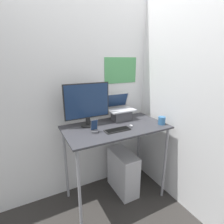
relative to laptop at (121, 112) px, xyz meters
The scene contains 11 objects.
ground_plane 1.20m from the laptop, 109.16° to the right, with size 12.00×12.00×0.00m, color #2D2B28.
wall_back 0.36m from the laptop, 129.29° to the left, with size 6.00×0.06×2.60m.
wall_side_right 0.75m from the laptop, 45.92° to the right, with size 0.05×6.00×2.60m.
desk 0.33m from the laptop, 133.14° to the right, with size 1.18×0.65×0.97m.
laptop is the anchor object (origin of this frame).
monitor 0.48m from the laptop, behind, with size 0.53×0.17×0.50m.
keyboard 0.39m from the laptop, 125.46° to the right, with size 0.29×0.10×0.02m.
mouse 0.30m from the laptop, 95.13° to the right, with size 0.03×0.05×0.02m.
cell_phone 0.53m from the laptop, 151.90° to the right, with size 0.08×0.08×0.14m.
computer_tower 0.80m from the laptop, 103.94° to the right, with size 0.23×0.48×0.56m.
mug 0.51m from the laptop, 48.26° to the right, with size 0.08×0.08×0.09m.
Camera 1 is at (-0.91, -1.33, 1.71)m, focal length 28.00 mm.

